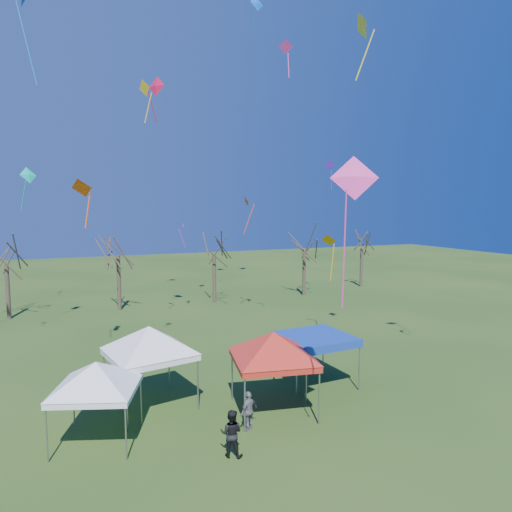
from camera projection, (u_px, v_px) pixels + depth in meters
The scene contains 24 objects.
ground at pixel (256, 434), 17.64m from camera, with size 140.00×140.00×0.00m, color #244616.
tree_1 at pixel (5, 246), 35.42m from camera, with size 3.42×3.42×7.54m.
tree_2 at pixel (117, 237), 38.38m from camera, with size 3.71×3.71×8.18m.
tree_3 at pixel (214, 237), 41.35m from camera, with size 3.59×3.59×7.91m.
tree_4 at pixel (304, 235), 44.93m from camera, with size 3.58×3.58×7.89m.
tree_5 at pixel (362, 235), 50.10m from camera, with size 3.39×3.39×7.46m.
tent_white_west at pixel (96, 367), 16.79m from camera, with size 3.81×3.81×3.57m.
tent_white_mid at pixel (149, 332), 19.85m from camera, with size 4.63×4.63×4.16m.
tent_red at pixel (273, 337), 19.25m from camera, with size 4.54×4.54×4.07m.
tent_blue at pixel (316, 339), 22.32m from camera, with size 3.40×3.40×2.52m.
person_grey at pixel (249, 411), 17.91m from camera, with size 0.93×0.39×1.58m, color slate.
person_dark at pixel (231, 433), 16.03m from camera, with size 0.82×0.64×1.68m, color black.
kite_18 at pixel (286, 48), 25.59m from camera, with size 0.89×0.62×2.11m.
kite_5 at pixel (354, 179), 13.25m from camera, with size 1.55×1.22×4.63m.
kite_27 at pixel (363, 26), 18.11m from camera, with size 0.88×1.22×2.78m.
kite_22 at pixel (247, 203), 35.90m from camera, with size 0.93×0.91×2.97m.
kite_1 at pixel (82, 188), 17.67m from camera, with size 1.07×0.99×1.96m.
kite_13 at pixel (28, 176), 29.91m from camera, with size 1.21×1.09×2.96m.
kite_11 at pixel (156, 86), 29.83m from camera, with size 1.05×1.21×2.90m.
kite_17 at pixel (329, 241), 29.65m from camera, with size 1.17×1.24×3.08m.
kite_12 at pixel (330, 165), 41.57m from camera, with size 0.93×0.59×2.80m.
kite_24 at pixel (145, 89), 27.24m from camera, with size 0.79×1.06×2.63m.
kite_19 at pixel (182, 227), 35.89m from camera, with size 0.55×0.79×2.09m.
kite_6 at pixel (257, 3), 40.93m from camera, with size 1.56×0.92×3.47m.
Camera 1 is at (-6.55, -15.48, 8.75)m, focal length 32.00 mm.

